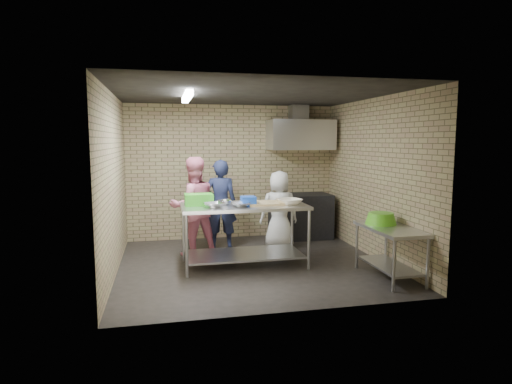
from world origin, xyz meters
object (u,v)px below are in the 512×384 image
Objects in this scene: side_counter at (390,253)px; man_navy at (221,204)px; blue_tub at (248,201)px; bottle_red at (300,138)px; green_crate at (199,199)px; woman_pink at (193,206)px; green_basin at (381,218)px; woman_white at (279,210)px; stove at (300,216)px; prep_table at (244,235)px; bottle_green at (318,139)px.

man_navy reaches higher than side_counter.
bottle_red is at bearing 53.47° from blue_tub.
green_crate is 0.26× the size of woman_pink.
green_basin is 0.32× the size of woman_white.
woman_pink is (-0.04, 0.69, -0.21)m from green_crate.
green_crate is 0.27× the size of man_navy.
woman_pink is at bearing -158.93° from stove.
man_navy is at bearing 134.14° from side_counter.
stove is at bearing 50.90° from blue_tub.
woman_pink reaches higher than blue_tub.
woman_white is (-1.11, 2.01, 0.35)m from side_counter.
bottle_red is (0.05, 0.24, 1.58)m from stove.
prep_table is 0.92m from green_crate.
woman_pink is 1.59m from woman_white.
blue_tub is 1.30m from man_navy.
bottle_red reaches higher than side_counter.
green_crate is at bearing 155.68° from side_counter.
man_navy is at bearing -156.66° from bottle_red.
stove is 0.73× the size of man_navy.
prep_table is 4.27× the size of green_basin.
man_navy is at bearing -160.62° from bottle_green.
side_counter is 3.41m from bottle_green.
green_basin is at bearing -23.20° from prep_table.
prep_table is at bearing 118.71° from woman_pink.
stove is 2.76m from green_crate.
green_basin is 0.28× the size of man_navy.
blue_tub is 1.23m from woman_pink.
stove is 1.83m from man_navy.
stove is 0.70× the size of woman_pink.
green_crate is 3.03m from bottle_red.
prep_table is 2.22m from side_counter.
bottle_red is at bearing 78.23° from stove.
blue_tub reaches higher than stove.
prep_table is 0.57m from blue_tub.
green_basin is (1.87, -0.72, -0.22)m from blue_tub.
prep_table is at bearing 156.80° from green_basin.
green_crate is at bearing -141.32° from bottle_red.
woman_white is at bearing -131.56° from stove.
green_basin is at bearing -80.24° from stove.
blue_tub is (0.75, -0.22, -0.02)m from green_crate.
woman_pink is at bearing 148.39° from green_basin.
bottle_green is (1.89, 2.02, 0.96)m from blue_tub.
bottle_red reaches higher than prep_table.
green_basin is 3.07× the size of bottle_green.
woman_pink is 1.19× the size of woman_white.
bottle_green is (0.45, 0.24, 1.57)m from stove.
bottle_green is (0.02, 2.74, 1.18)m from green_basin.
green_crate is 1.17m from man_navy.
blue_tub is at bearing 111.72° from man_navy.
prep_table is 13.09× the size of bottle_green.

